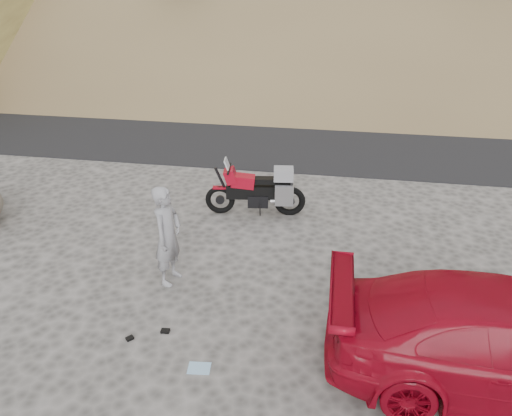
{
  "coord_description": "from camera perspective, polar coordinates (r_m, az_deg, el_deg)",
  "views": [
    {
      "loc": [
        2.85,
        -7.49,
        5.45
      ],
      "look_at": [
        1.37,
        1.23,
        1.0
      ],
      "focal_mm": 35.0,
      "sensor_mm": 36.0,
      "label": 1
    }
  ],
  "objects": [
    {
      "name": "red_car",
      "position": [
        8.37,
        26.4,
        -17.36
      ],
      "size": [
        5.16,
        2.13,
        1.49
      ],
      "primitive_type": "imported",
      "rotation": [
        0.0,
        0.0,
        1.58
      ],
      "color": "maroon",
      "rests_on": "ground"
    },
    {
      "name": "road",
      "position": [
        17.6,
        -0.18,
        8.65
      ],
      "size": [
        120.0,
        7.0,
        0.05
      ],
      "primitive_type": "cube",
      "color": "black",
      "rests_on": "ground"
    },
    {
      "name": "gear_glove_a",
      "position": [
        8.47,
        -10.33,
        -13.66
      ],
      "size": [
        0.15,
        0.11,
        0.04
      ],
      "primitive_type": "cube",
      "rotation": [
        0.0,
        0.0,
        0.08
      ],
      "color": "black",
      "rests_on": "ground"
    },
    {
      "name": "gear_glove_b",
      "position": [
        8.46,
        -14.23,
        -14.23
      ],
      "size": [
        0.15,
        0.15,
        0.04
      ],
      "primitive_type": "cube",
      "rotation": [
        0.0,
        0.0,
        0.81
      ],
      "color": "black",
      "rests_on": "ground"
    },
    {
      "name": "gear_funnel",
      "position": [
        8.22,
        11.47,
        -14.71
      ],
      "size": [
        0.16,
        0.16,
        0.16
      ],
      "primitive_type": "cone",
      "rotation": [
        0.0,
        0.0,
        0.33
      ],
      "color": "#AE120B",
      "rests_on": "ground"
    },
    {
      "name": "motorcycle",
      "position": [
        11.6,
        0.44,
        1.97
      ],
      "size": [
        2.35,
        0.85,
        1.4
      ],
      "rotation": [
        0.0,
        0.0,
        0.12
      ],
      "color": "black",
      "rests_on": "ground"
    },
    {
      "name": "gear_blue_cloth",
      "position": [
        7.8,
        -6.51,
        -17.72
      ],
      "size": [
        0.36,
        0.28,
        0.01
      ],
      "primitive_type": "cube",
      "rotation": [
        0.0,
        0.0,
        0.11
      ],
      "color": "#8DB9DA",
      "rests_on": "ground"
    },
    {
      "name": "gear_bottle",
      "position": [
        8.18,
        10.38,
        -14.58
      ],
      "size": [
        0.09,
        0.09,
        0.22
      ],
      "primitive_type": "cylinder",
      "rotation": [
        0.0,
        0.0,
        -0.18
      ],
      "color": "navy",
      "rests_on": "ground"
    },
    {
      "name": "man",
      "position": [
        9.65,
        -9.6,
        -8.09
      ],
      "size": [
        0.58,
        0.77,
        1.92
      ],
      "primitive_type": "imported",
      "rotation": [
        0.0,
        0.0,
        1.39
      ],
      "color": "gray",
      "rests_on": "ground"
    },
    {
      "name": "ground",
      "position": [
        9.69,
        -9.34,
        -7.93
      ],
      "size": [
        140.0,
        140.0,
        0.0
      ],
      "primitive_type": "plane",
      "color": "#454340",
      "rests_on": "ground"
    }
  ]
}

